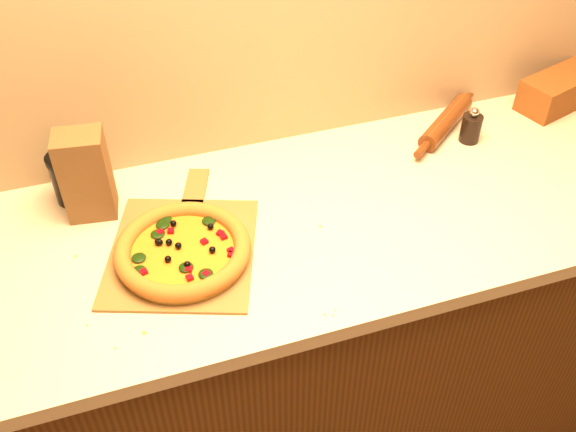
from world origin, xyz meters
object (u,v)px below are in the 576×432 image
object	(u,v)px
dark_jar	(68,178)
rolling_pin	(446,122)
pizza_peel	(183,247)
wine_glass	(79,154)
pizza	(183,250)
pepper_grinder	(471,127)

from	to	relation	value
dark_jar	rolling_pin	bearing A→B (deg)	-0.99
pizza_peel	dark_jar	world-z (taller)	dark_jar
wine_glass	rolling_pin	bearing A→B (deg)	-1.04
wine_glass	dark_jar	xyz separation A→B (m)	(-0.04, -0.00, -0.06)
pizza	rolling_pin	bearing A→B (deg)	18.80
pepper_grinder	dark_jar	bearing A→B (deg)	175.36
pepper_grinder	rolling_pin	bearing A→B (deg)	118.40
pizza	dark_jar	bearing A→B (deg)	126.76
pizza	pepper_grinder	world-z (taller)	pepper_grinder
pizza_peel	pepper_grinder	bearing A→B (deg)	31.45
rolling_pin	pizza_peel	bearing A→B (deg)	-163.29
pepper_grinder	rolling_pin	xyz separation A→B (m)	(-0.04, 0.07, -0.02)
pizza	pizza_peel	bearing A→B (deg)	81.81
pizza	wine_glass	bearing A→B (deg)	121.56
pizza_peel	rolling_pin	world-z (taller)	rolling_pin
pizza_peel	dark_jar	bearing A→B (deg)	150.66
pepper_grinder	pizza	bearing A→B (deg)	-166.26
pepper_grinder	dark_jar	distance (m)	1.05
rolling_pin	wine_glass	xyz separation A→B (m)	(-0.97, 0.02, 0.10)
pizza	dark_jar	xyz separation A→B (m)	(-0.22, 0.29, 0.04)
pepper_grinder	wine_glass	size ratio (longest dim) A/B	0.58
pizza	pepper_grinder	bearing A→B (deg)	13.74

